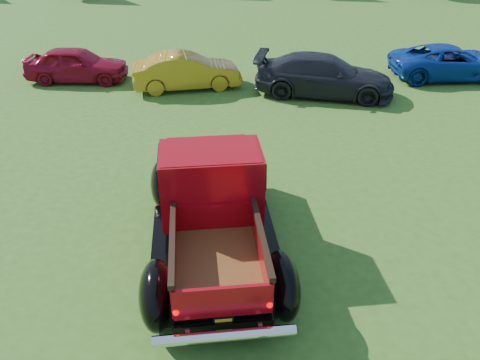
{
  "coord_description": "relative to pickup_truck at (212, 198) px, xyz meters",
  "views": [
    {
      "loc": [
        -0.01,
        -8.62,
        6.25
      ],
      "look_at": [
        0.01,
        0.2,
        1.0
      ],
      "focal_mm": 35.0,
      "sensor_mm": 36.0,
      "label": 1
    }
  ],
  "objects": [
    {
      "name": "pickup_truck",
      "position": [
        0.0,
        0.0,
        0.0
      ],
      "size": [
        3.16,
        5.86,
        2.1
      ],
      "rotation": [
        0.0,
        0.0,
        0.11
      ],
      "color": "black",
      "rests_on": "ground"
    },
    {
      "name": "show_car_red",
      "position": [
        -5.93,
        10.32,
        -0.32
      ],
      "size": [
        4.04,
        1.73,
        1.36
      ],
      "primitive_type": "imported",
      "rotation": [
        0.0,
        0.0,
        1.54
      ],
      "color": "maroon",
      "rests_on": "ground"
    },
    {
      "name": "ground",
      "position": [
        0.57,
        0.51,
        -1.0
      ],
      "size": [
        120.0,
        120.0,
        0.0
      ],
      "primitive_type": "plane",
      "color": "#33601B",
      "rests_on": "ground"
    },
    {
      "name": "show_car_yellow",
      "position": [
        -1.45,
        9.43,
        -0.32
      ],
      "size": [
        4.31,
        2.23,
        1.35
      ],
      "primitive_type": "imported",
      "rotation": [
        0.0,
        0.0,
        1.77
      ],
      "color": "#AC7C16",
      "rests_on": "ground"
    },
    {
      "name": "show_car_blue",
      "position": [
        9.16,
        10.65,
        -0.33
      ],
      "size": [
        4.87,
        2.44,
        1.32
      ],
      "primitive_type": "imported",
      "rotation": [
        0.0,
        0.0,
        1.62
      ],
      "color": "navy",
      "rests_on": "ground"
    },
    {
      "name": "show_car_grey",
      "position": [
        3.72,
        8.71,
        -0.26
      ],
      "size": [
        5.42,
        3.07,
        1.48
      ],
      "primitive_type": "imported",
      "rotation": [
        0.0,
        0.0,
        1.37
      ],
      "color": "black",
      "rests_on": "ground"
    }
  ]
}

